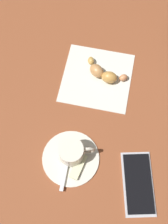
% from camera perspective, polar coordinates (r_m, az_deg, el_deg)
% --- Properties ---
extents(ground_plane, '(1.80, 1.80, 0.00)m').
position_cam_1_polar(ground_plane, '(0.77, 0.76, -1.14)').
color(ground_plane, brown).
extents(saucer, '(0.14, 0.14, 0.01)m').
position_cam_1_polar(saucer, '(0.74, -2.80, -8.77)').
color(saucer, silver).
rests_on(saucer, ground).
extents(espresso_cup, '(0.06, 0.08, 0.06)m').
position_cam_1_polar(espresso_cup, '(0.71, -2.25, -7.76)').
color(espresso_cup, silver).
rests_on(espresso_cup, saucer).
extents(teaspoon, '(0.13, 0.04, 0.01)m').
position_cam_1_polar(teaspoon, '(0.73, -3.18, -8.21)').
color(teaspoon, silver).
rests_on(teaspoon, saucer).
extents(sugar_packet, '(0.06, 0.02, 0.01)m').
position_cam_1_polar(sugar_packet, '(0.72, -1.11, -10.41)').
color(sugar_packet, beige).
rests_on(sugar_packet, saucer).
extents(napkin, '(0.22, 0.22, 0.00)m').
position_cam_1_polar(napkin, '(0.82, 2.50, 6.64)').
color(napkin, silver).
rests_on(napkin, ground).
extents(croissant, '(0.07, 0.13, 0.03)m').
position_cam_1_polar(croissant, '(0.81, 3.77, 7.45)').
color(croissant, tan).
rests_on(croissant, napkin).
extents(cell_phone, '(0.17, 0.13, 0.01)m').
position_cam_1_polar(cell_phone, '(0.74, 10.36, -13.37)').
color(cell_phone, '#B9B8C0').
rests_on(cell_phone, ground).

